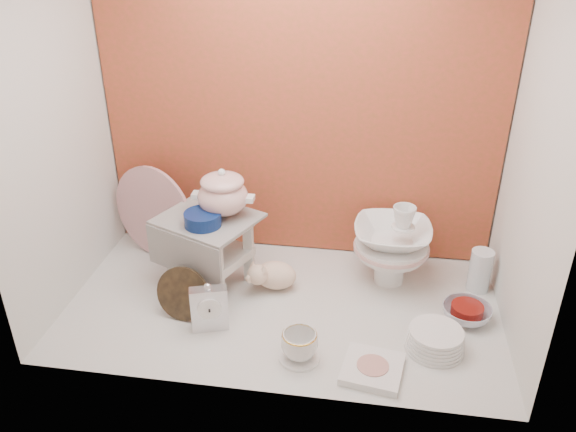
% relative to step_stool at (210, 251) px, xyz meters
% --- Properties ---
extents(ground, '(1.80, 1.80, 0.00)m').
position_rel_step_stool_xyz_m(ground, '(0.34, -0.12, -0.16)').
color(ground, silver).
rests_on(ground, ground).
extents(niche_shell, '(1.86, 1.03, 1.53)m').
position_rel_step_stool_xyz_m(niche_shell, '(0.34, 0.06, 0.77)').
color(niche_shell, '#B93E2E').
rests_on(niche_shell, ground).
extents(step_stool, '(0.49, 0.46, 0.33)m').
position_rel_step_stool_xyz_m(step_stool, '(0.00, 0.00, 0.00)').
color(step_stool, silver).
rests_on(step_stool, ground).
extents(soup_tureen, '(0.31, 0.31, 0.21)m').
position_rel_step_stool_xyz_m(soup_tureen, '(0.06, 0.03, 0.27)').
color(soup_tureen, white).
rests_on(soup_tureen, step_stool).
extents(cobalt_bowl, '(0.16, 0.16, 0.06)m').
position_rel_step_stool_xyz_m(cobalt_bowl, '(-0.00, -0.07, 0.19)').
color(cobalt_bowl, '#0B1E54').
rests_on(cobalt_bowl, step_stool).
extents(floral_platter, '(0.44, 0.21, 0.45)m').
position_rel_step_stool_xyz_m(floral_platter, '(-0.33, 0.20, 0.06)').
color(floral_platter, silver).
rests_on(floral_platter, ground).
extents(blue_white_vase, '(0.29, 0.29, 0.27)m').
position_rel_step_stool_xyz_m(blue_white_vase, '(-0.12, 0.22, -0.03)').
color(blue_white_vase, silver).
rests_on(blue_white_vase, ground).
extents(lacquer_tray, '(0.24, 0.11, 0.22)m').
position_rel_step_stool_xyz_m(lacquer_tray, '(-0.05, -0.26, -0.05)').
color(lacquer_tray, black).
rests_on(lacquer_tray, ground).
extents(mantel_clock, '(0.15, 0.09, 0.21)m').
position_rel_step_stool_xyz_m(mantel_clock, '(0.08, -0.32, -0.06)').
color(mantel_clock, silver).
rests_on(mantel_clock, ground).
extents(plush_pig, '(0.27, 0.22, 0.14)m').
position_rel_step_stool_xyz_m(plush_pig, '(0.29, -0.00, -0.10)').
color(plush_pig, beige).
rests_on(plush_pig, ground).
extents(teacup_saucer, '(0.17, 0.17, 0.01)m').
position_rel_step_stool_xyz_m(teacup_saucer, '(0.45, -0.44, -0.16)').
color(teacup_saucer, white).
rests_on(teacup_saucer, ground).
extents(gold_rim_teacup, '(0.14, 0.14, 0.11)m').
position_rel_step_stool_xyz_m(gold_rim_teacup, '(0.45, -0.44, -0.10)').
color(gold_rim_teacup, white).
rests_on(gold_rim_teacup, teacup_saucer).
extents(lattice_dish, '(0.24, 0.24, 0.03)m').
position_rel_step_stool_xyz_m(lattice_dish, '(0.73, -0.47, -0.15)').
color(lattice_dish, white).
rests_on(lattice_dish, ground).
extents(dinner_plate_stack, '(0.29, 0.29, 0.09)m').
position_rel_step_stool_xyz_m(dinner_plate_stack, '(0.96, -0.31, -0.12)').
color(dinner_plate_stack, white).
rests_on(dinner_plate_stack, ground).
extents(crystal_bowl, '(0.25, 0.25, 0.06)m').
position_rel_step_stool_xyz_m(crystal_bowl, '(1.09, -0.10, -0.13)').
color(crystal_bowl, silver).
rests_on(crystal_bowl, ground).
extents(clear_glass_vase, '(0.13, 0.13, 0.19)m').
position_rel_step_stool_xyz_m(clear_glass_vase, '(1.17, 0.13, -0.07)').
color(clear_glass_vase, silver).
rests_on(clear_glass_vase, ground).
extents(porcelain_tower, '(0.36, 0.36, 0.38)m').
position_rel_step_stool_xyz_m(porcelain_tower, '(0.78, 0.13, 0.03)').
color(porcelain_tower, white).
rests_on(porcelain_tower, ground).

